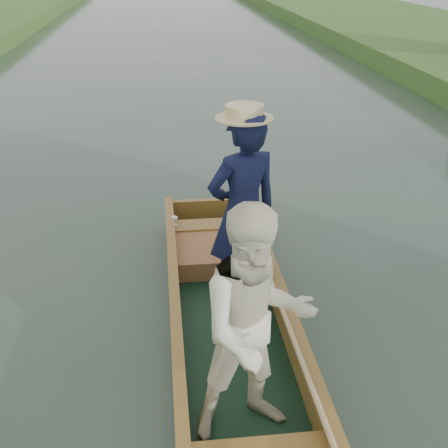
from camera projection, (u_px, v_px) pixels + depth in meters
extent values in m
plane|color=#283D30|center=(231.00, 342.00, 5.28)|extent=(120.00, 120.00, 0.00)
cube|color=black|center=(231.00, 339.00, 5.27)|extent=(1.10, 5.00, 0.08)
cube|color=olive|center=(176.00, 325.00, 5.13)|extent=(0.08, 5.00, 0.32)
cube|color=olive|center=(285.00, 318.00, 5.23)|extent=(0.08, 5.00, 0.32)
cube|color=olive|center=(208.00, 211.00, 7.38)|extent=(1.10, 0.08, 0.32)
cube|color=olive|center=(175.00, 309.00, 5.05)|extent=(0.10, 5.00, 0.04)
cube|color=olive|center=(286.00, 302.00, 5.15)|extent=(0.10, 5.00, 0.04)
cube|color=olive|center=(212.00, 225.00, 6.85)|extent=(0.94, 0.30, 0.05)
imported|color=#13183C|center=(243.00, 214.00, 5.30)|extent=(0.85, 0.71, 2.00)
cylinder|color=beige|center=(244.00, 114.00, 4.88)|extent=(0.52, 0.52, 0.12)
imported|color=#EBE6C8|center=(256.00, 327.00, 3.87)|extent=(1.00, 0.84, 1.82)
cube|color=#A74A35|center=(211.00, 252.00, 6.47)|extent=(0.85, 0.90, 0.22)
sphere|color=tan|center=(235.00, 239.00, 6.31)|extent=(0.19, 0.19, 0.19)
sphere|color=tan|center=(235.00, 228.00, 6.24)|extent=(0.14, 0.14, 0.14)
sphere|color=tan|center=(231.00, 223.00, 6.21)|extent=(0.05, 0.05, 0.05)
sphere|color=tan|center=(240.00, 222.00, 6.22)|extent=(0.05, 0.05, 0.05)
sphere|color=tan|center=(236.00, 231.00, 6.19)|extent=(0.06, 0.06, 0.06)
sphere|color=tan|center=(228.00, 237.00, 6.27)|extent=(0.07, 0.07, 0.07)
sphere|color=tan|center=(243.00, 237.00, 6.29)|extent=(0.07, 0.07, 0.07)
sphere|color=tan|center=(231.00, 246.00, 6.31)|extent=(0.08, 0.08, 0.08)
sphere|color=tan|center=(239.00, 246.00, 6.32)|extent=(0.08, 0.08, 0.08)
cylinder|color=silver|center=(175.00, 225.00, 6.79)|extent=(0.07, 0.07, 0.01)
cylinder|color=silver|center=(174.00, 222.00, 6.77)|extent=(0.01, 0.01, 0.08)
ellipsoid|color=silver|center=(174.00, 218.00, 6.75)|extent=(0.09, 0.09, 0.05)
cylinder|color=tan|center=(279.00, 300.00, 5.10)|extent=(0.04, 4.53, 0.20)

